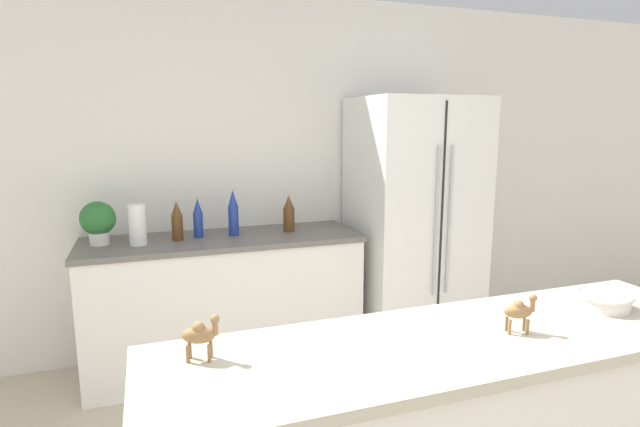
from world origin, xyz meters
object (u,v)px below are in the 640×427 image
Objects in this scene: paper_towel_roll at (137,225)px; camel_figurine at (519,310)px; back_bottle_0 at (289,214)px; refrigerator at (413,224)px; camel_figurine_second at (200,334)px; potted_plant at (98,221)px; back_bottle_2 at (198,219)px; back_bottle_1 at (177,221)px; back_bottle_3 at (233,213)px; fruit_bowl at (604,300)px.

paper_towel_roll reaches higher than camel_figurine.
refrigerator is at bearing -7.28° from back_bottle_0.
potted_plant is at bearing 101.66° from camel_figurine_second.
paper_towel_roll is (-1.92, 0.04, 0.12)m from refrigerator.
potted_plant reaches higher than back_bottle_2.
camel_figurine_second is at bearing -112.37° from back_bottle_0.
back_bottle_1 is 1.99× the size of camel_figurine_second.
back_bottle_1 is at bearing -167.28° from back_bottle_2.
back_bottle_1 is 0.14m from back_bottle_2.
back_bottle_3 is 2.02m from camel_figurine_second.
back_bottle_0 is 0.39m from back_bottle_3.
camel_figurine is (1.36, -2.12, 0.02)m from potted_plant.
paper_towel_roll is at bearing -20.54° from potted_plant.
refrigerator reaches higher than camel_figurine.
potted_plant is 2.08× the size of camel_figurine_second.
refrigerator reaches higher than back_bottle_3.
refrigerator is 1.92m from paper_towel_roll.
back_bottle_0 is 1.00× the size of back_bottle_1.
camel_figurine_second is at bearing -84.57° from paper_towel_roll.
camel_figurine_second is (-0.06, -1.96, 0.05)m from back_bottle_1.
back_bottle_0 is 1.98× the size of camel_figurine_second.
fruit_bowl is 1.49× the size of camel_figurine.
back_bottle_2 is at bearing 176.81° from back_bottle_3.
back_bottle_0 is (1.22, -0.01, -0.03)m from potted_plant.
fruit_bowl is (0.57, -2.05, 0.01)m from back_bottle_0.
back_bottle_2 is 0.85× the size of back_bottle_3.
back_bottle_0 is 0.62m from back_bottle_2.
potted_plant is 1.07× the size of paper_towel_roll.
back_bottle_1 is (-0.75, -0.02, 0.00)m from back_bottle_0.
potted_plant is 0.83m from back_bottle_3.
camel_figurine_second is (0.18, -1.90, 0.05)m from paper_towel_roll.
refrigerator is 0.94m from back_bottle_0.
back_bottle_0 reaches higher than camel_figurine_second.
fruit_bowl is 1.43× the size of camel_figurine_second.
back_bottle_2 is at bearing 12.72° from back_bottle_1.
back_bottle_2 is at bearing 179.03° from back_bottle_0.
fruit_bowl is at bearing -64.88° from back_bottle_3.
back_bottle_3 reaches higher than fruit_bowl.
refrigerator is at bearing -1.12° from paper_towel_roll.
camel_figurine is (0.53, -2.12, 0.02)m from back_bottle_3.
back_bottle_1 is at bearing -177.25° from back_bottle_3.
paper_towel_roll is at bearing 119.14° from camel_figurine.
camel_figurine_second is at bearing -102.18° from back_bottle_3.
camel_figurine_second is at bearing -78.34° from potted_plant.
refrigerator reaches higher than potted_plant.
back_bottle_3 is 2.18m from camel_figurine.
refrigerator is at bearing -3.34° from back_bottle_1.
refrigerator is 5.81× the size of back_bottle_3.
back_bottle_1 is at bearing -3.06° from potted_plant.
paper_towel_roll reaches higher than fruit_bowl.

